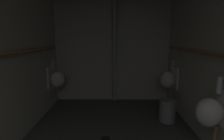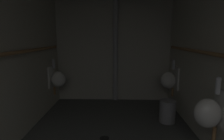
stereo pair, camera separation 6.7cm
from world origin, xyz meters
name	(u,v)px [view 1 (the left image)]	position (x,y,z in m)	size (l,w,h in m)	color
wall_back	(112,48)	(0.00, 4.40, 1.22)	(2.71, 0.06, 2.44)	beige
urinal_left_mid	(57,79)	(-1.15, 3.85, 0.62)	(0.32, 0.30, 0.76)	silver
urinal_right_mid	(211,111)	(1.15, 2.14, 0.62)	(0.32, 0.30, 0.76)	silver
urinal_right_far	(169,80)	(1.15, 3.80, 0.62)	(0.32, 0.30, 0.76)	silver
supply_pipe_left	(3,55)	(-1.23, 2.20, 1.27)	(0.06, 3.77, 0.06)	#9E7042
supply_pipe_right	(222,55)	(1.23, 2.19, 1.27)	(0.06, 3.69, 0.06)	#9E7042
standpipe_back_wall	(115,48)	(0.05, 4.29, 1.22)	(0.11, 0.11, 2.39)	#B2B2B2
floor_drain	(106,138)	(-0.09, 2.62, 0.00)	(0.14, 0.14, 0.01)	black
waste_bin	(167,111)	(0.97, 3.20, 0.20)	(0.28, 0.28, 0.39)	gray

